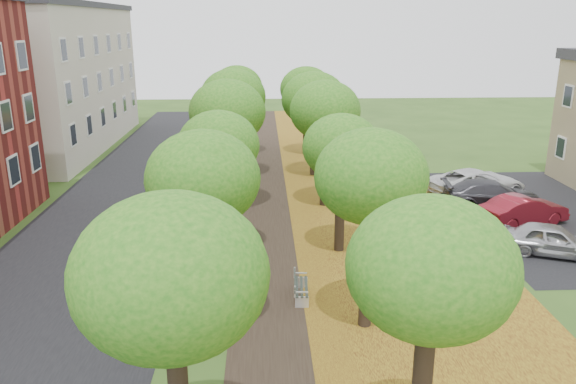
{
  "coord_description": "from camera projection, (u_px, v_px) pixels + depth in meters",
  "views": [
    {
      "loc": [
        -0.5,
        -9.41,
        9.04
      ],
      "look_at": [
        0.5,
        12.12,
        2.5
      ],
      "focal_mm": 35.0,
      "sensor_mm": 36.0,
      "label": 1
    }
  ],
  "objects": [
    {
      "name": "car_silver",
      "position": [
        552.0,
        240.0,
        22.57
      ],
      "size": [
        4.11,
        2.86,
        1.3
      ],
      "primitive_type": "imported",
      "rotation": [
        0.0,
        0.0,
        1.18
      ],
      "color": "#ABACB0",
      "rests_on": "ground"
    },
    {
      "name": "leaf_verge",
      "position": [
        381.0,
        224.0,
        26.2
      ],
      "size": [
        7.5,
        70.0,
        0.01
      ],
      "primitive_type": "cube",
      "color": "#AE9120",
      "rests_on": "ground"
    },
    {
      "name": "footpath",
      "position": [
        274.0,
        226.0,
        25.98
      ],
      "size": [
        3.2,
        70.0,
        0.01
      ],
      "primitive_type": "cube",
      "color": "black",
      "rests_on": "ground"
    },
    {
      "name": "tree_row_west",
      "position": [
        224.0,
        130.0,
        24.57
      ],
      "size": [
        3.49,
        33.49,
        6.05
      ],
      "color": "black",
      "rests_on": "ground"
    },
    {
      "name": "parking_lot",
      "position": [
        549.0,
        214.0,
        27.53
      ],
      "size": [
        9.0,
        16.0,
        0.01
      ],
      "primitive_type": "cube",
      "color": "black",
      "rests_on": "ground"
    },
    {
      "name": "car_grey",
      "position": [
        492.0,
        195.0,
        28.23
      ],
      "size": [
        5.06,
        2.44,
        1.42
      ],
      "primitive_type": "imported",
      "rotation": [
        0.0,
        0.0,
        1.48
      ],
      "color": "#343338",
      "rests_on": "ground"
    },
    {
      "name": "car_white",
      "position": [
        477.0,
        183.0,
        30.17
      ],
      "size": [
        5.86,
        4.03,
        1.49
      ],
      "primitive_type": "imported",
      "rotation": [
        0.0,
        0.0,
        1.89
      ],
      "color": "silver",
      "rests_on": "ground"
    },
    {
      "name": "car_red",
      "position": [
        524.0,
        210.0,
        25.96
      ],
      "size": [
        4.42,
        2.68,
        1.38
      ],
      "primitive_type": "imported",
      "rotation": [
        0.0,
        0.0,
        1.89
      ],
      "color": "maroon",
      "rests_on": "ground"
    },
    {
      "name": "street_asphalt",
      "position": [
        111.0,
        228.0,
        25.64
      ],
      "size": [
        8.0,
        70.0,
        0.01
      ],
      "primitive_type": "cube",
      "color": "black",
      "rests_on": "ground"
    },
    {
      "name": "bench",
      "position": [
        300.0,
        287.0,
        19.11
      ],
      "size": [
        0.55,
        1.63,
        0.76
      ],
      "rotation": [
        0.0,
        0.0,
        1.52
      ],
      "color": "#242D26",
      "rests_on": "ground"
    },
    {
      "name": "tree_row_east",
      "position": [
        332.0,
        129.0,
        24.78
      ],
      "size": [
        3.49,
        33.49,
        6.05
      ],
      "color": "black",
      "rests_on": "ground"
    },
    {
      "name": "building_cream",
      "position": [
        36.0,
        77.0,
        40.92
      ],
      "size": [
        10.3,
        20.3,
        10.4
      ],
      "color": "beige",
      "rests_on": "ground"
    }
  ]
}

